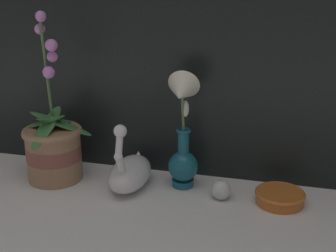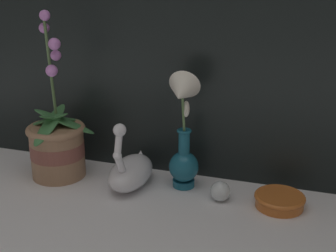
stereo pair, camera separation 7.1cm
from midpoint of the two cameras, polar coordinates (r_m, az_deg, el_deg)
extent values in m
plane|color=white|center=(1.18, -0.43, -10.43)|extent=(2.80, 2.80, 0.00)
cylinder|color=#9E7556|center=(1.36, -11.87, -3.04)|extent=(0.15, 0.15, 0.15)
cylinder|color=brown|center=(1.36, -11.89, -2.75)|extent=(0.15, 0.15, 0.04)
torus|color=#9E7556|center=(1.34, -12.07, -0.40)|extent=(0.17, 0.17, 0.02)
cylinder|color=#4C6B3D|center=(1.29, -12.57, 6.30)|extent=(0.01, 0.03, 0.30)
ellipsoid|color=#38703D|center=(1.32, -11.02, 0.51)|extent=(0.17, 0.08, 0.08)
ellipsoid|color=#38703D|center=(1.35, -11.43, 0.86)|extent=(0.07, 0.18, 0.07)
ellipsoid|color=#38703D|center=(1.34, -13.04, 0.68)|extent=(0.15, 0.06, 0.07)
ellipsoid|color=#38703D|center=(1.31, -12.73, 0.17)|extent=(0.05, 0.16, 0.08)
sphere|color=#C67AD1|center=(1.26, -13.22, 12.99)|extent=(0.03, 0.03, 0.03)
sphere|color=#C67AD1|center=(1.28, -13.31, 11.54)|extent=(0.03, 0.03, 0.03)
sphere|color=#C67AD1|center=(1.24, -12.08, 9.74)|extent=(0.03, 0.03, 0.03)
sphere|color=#C67AD1|center=(1.27, -11.96, 8.41)|extent=(0.03, 0.03, 0.03)
sphere|color=#C67AD1|center=(1.25, -12.43, 6.59)|extent=(0.03, 0.03, 0.03)
ellipsoid|color=white|center=(1.28, -2.97, -5.71)|extent=(0.11, 0.19, 0.08)
cone|color=white|center=(1.34, -1.91, -4.01)|extent=(0.05, 0.06, 0.06)
cylinder|color=white|center=(1.20, -4.17, -4.72)|extent=(0.02, 0.05, 0.07)
sphere|color=white|center=(1.18, -4.50, -3.63)|extent=(0.02, 0.02, 0.02)
cylinder|color=white|center=(1.18, -4.35, -2.08)|extent=(0.02, 0.04, 0.07)
sphere|color=white|center=(1.17, -4.20, -0.52)|extent=(0.03, 0.03, 0.03)
cylinder|color=#195B75|center=(1.30, 3.48, -6.92)|extent=(0.06, 0.06, 0.02)
ellipsoid|color=#195B75|center=(1.28, 3.53, -4.99)|extent=(0.08, 0.08, 0.09)
cylinder|color=#195B75|center=(1.25, 3.59, -2.02)|extent=(0.03, 0.03, 0.07)
torus|color=#195B75|center=(1.24, 3.63, -0.61)|extent=(0.04, 0.04, 0.01)
cylinder|color=#567A47|center=(1.21, 3.56, 1.38)|extent=(0.01, 0.03, 0.10)
cone|color=white|center=(1.17, 3.38, 4.21)|extent=(0.08, 0.09, 0.10)
ellipsoid|color=white|center=(1.21, 3.90, 2.07)|extent=(0.02, 0.02, 0.04)
sphere|color=silver|center=(1.23, 8.04, -7.90)|extent=(0.05, 0.05, 0.05)
cylinder|color=#C66628|center=(1.23, 15.07, -8.83)|extent=(0.12, 0.12, 0.03)
torus|color=#C66628|center=(1.23, 15.11, -8.38)|extent=(0.13, 0.13, 0.01)
camera|label=1|loc=(0.04, -88.31, 0.61)|focal=50.00mm
camera|label=2|loc=(0.04, 91.69, -0.61)|focal=50.00mm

